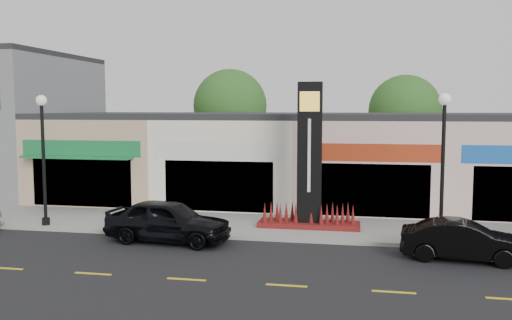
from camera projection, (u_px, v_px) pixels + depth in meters
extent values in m
plane|color=black|center=(213.00, 253.00, 19.04)|extent=(120.00, 120.00, 0.00)
cube|color=gray|center=(240.00, 225.00, 23.28)|extent=(52.00, 4.30, 0.15)
cube|color=gray|center=(227.00, 237.00, 21.08)|extent=(52.00, 0.20, 0.15)
cube|color=tan|center=(124.00, 157.00, 31.64)|extent=(7.00, 10.00, 4.50)
cube|color=#262628|center=(123.00, 115.00, 31.41)|extent=(7.00, 10.00, 0.30)
cube|color=black|center=(82.00, 182.00, 26.88)|extent=(5.25, 0.10, 2.40)
cube|color=#19743A|center=(81.00, 148.00, 26.71)|extent=(6.30, 0.12, 0.80)
cube|color=#19743A|center=(77.00, 157.00, 26.31)|extent=(5.60, 0.90, 0.12)
cube|color=silver|center=(241.00, 159.00, 30.35)|extent=(7.00, 10.00, 4.50)
cube|color=#262628|center=(241.00, 116.00, 30.12)|extent=(7.00, 10.00, 0.30)
cube|color=black|center=(219.00, 186.00, 25.59)|extent=(5.25, 0.10, 2.40)
cube|color=silver|center=(218.00, 150.00, 25.42)|extent=(6.30, 0.12, 0.80)
cube|color=#C69D97|center=(368.00, 161.00, 29.05)|extent=(7.00, 10.00, 4.50)
cube|color=#262628|center=(369.00, 116.00, 28.82)|extent=(7.00, 10.00, 0.30)
cube|color=black|center=(370.00, 190.00, 24.29)|extent=(5.25, 0.10, 2.40)
cube|color=#A83316|center=(370.00, 153.00, 24.13)|extent=(6.30, 0.12, 0.80)
cube|color=#C69D97|center=(507.00, 163.00, 27.76)|extent=(7.00, 10.00, 4.50)
cube|color=#262628|center=(509.00, 117.00, 27.53)|extent=(7.00, 10.00, 0.30)
cylinder|color=#382619|center=(230.00, 157.00, 38.70)|extent=(0.36, 0.36, 3.15)
sphere|color=#214C17|center=(230.00, 106.00, 38.35)|extent=(5.20, 5.20, 5.20)
cylinder|color=#382619|center=(404.00, 161.00, 36.49)|extent=(0.36, 0.36, 2.97)
sphere|color=#214C17|center=(405.00, 111.00, 36.16)|extent=(4.80, 4.80, 4.80)
cylinder|color=black|center=(46.00, 221.00, 22.93)|extent=(0.32, 0.32, 0.30)
cylinder|color=black|center=(44.00, 163.00, 22.69)|extent=(0.14, 0.14, 5.00)
sphere|color=silver|center=(41.00, 100.00, 22.44)|extent=(0.44, 0.44, 0.44)
cylinder|color=black|center=(440.00, 238.00, 19.98)|extent=(0.32, 0.32, 0.30)
cylinder|color=black|center=(442.00, 171.00, 19.74)|extent=(0.14, 0.14, 5.00)
sphere|color=silver|center=(445.00, 99.00, 19.49)|extent=(0.44, 0.44, 0.44)
cube|color=#601610|center=(309.00, 224.00, 22.57)|extent=(4.20, 1.30, 0.20)
cube|color=black|center=(310.00, 155.00, 22.29)|extent=(1.00, 0.40, 6.00)
cube|color=yellow|center=(310.00, 101.00, 21.86)|extent=(0.80, 0.05, 0.80)
cube|color=silver|center=(309.00, 156.00, 22.07)|extent=(0.12, 0.04, 3.00)
imported|color=black|center=(168.00, 221.00, 20.56)|extent=(2.42, 4.97, 1.63)
imported|color=black|center=(464.00, 241.00, 18.06)|extent=(1.89, 4.22, 1.34)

